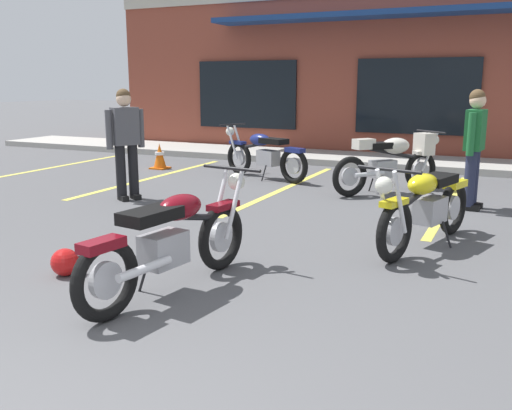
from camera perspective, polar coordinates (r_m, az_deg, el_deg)
ground_plane at (r=5.61m, az=0.57°, el=-6.09°), size 80.00×80.00×0.00m
sidewalk_kerb at (r=12.71m, az=14.81°, el=4.22°), size 22.00×1.80×0.14m
brick_storefront_building at (r=16.32m, az=17.65°, el=12.62°), size 16.03×6.53×4.03m
painted_stall_lines at (r=9.24m, az=10.75°, el=1.08°), size 13.51×4.80×0.01m
motorcycle_foreground_classic at (r=4.86m, az=-8.48°, el=-3.44°), size 0.73×2.10×0.98m
motorcycle_black_cruiser at (r=9.45m, az=13.62°, el=4.42°), size 1.52×1.77×0.98m
motorcycle_silver_naked at (r=6.35m, az=16.78°, el=-0.10°), size 0.92×2.06×0.98m
motorcycle_green_cafe_racer at (r=10.52m, az=0.85°, el=5.17°), size 2.01×1.06×0.98m
person_in_black_shirt at (r=8.79m, az=-13.03°, el=6.65°), size 0.41×0.57×1.68m
person_in_shorts_foreground at (r=8.46m, az=21.18°, el=5.93°), size 0.31×0.61×1.68m
helmet_on_pavement at (r=5.57m, az=-18.71°, el=-5.48°), size 0.26×0.26×0.26m
traffic_cone at (r=11.93m, az=-9.69°, el=4.86°), size 0.34×0.34×0.53m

